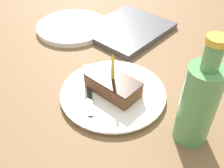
{
  "coord_description": "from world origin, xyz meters",
  "views": [
    {
      "loc": [
        0.35,
        0.33,
        0.46
      ],
      "look_at": [
        -0.02,
        -0.0,
        0.04
      ],
      "focal_mm": 42.0,
      "sensor_mm": 36.0,
      "label": 1
    }
  ],
  "objects": [
    {
      "name": "ground_plane",
      "position": [
        0.0,
        0.0,
        -0.02
      ],
      "size": [
        2.4,
        2.4,
        0.04
      ],
      "color": "brown",
      "rests_on": "ground"
    },
    {
      "name": "side_plate",
      "position": [
        -0.18,
        -0.34,
        0.01
      ],
      "size": [
        0.25,
        0.25,
        0.02
      ],
      "color": "white",
      "rests_on": "ground_plane"
    },
    {
      "name": "plate",
      "position": [
        -0.02,
        -0.0,
        0.01
      ],
      "size": [
        0.27,
        0.27,
        0.02
      ],
      "color": "white",
      "rests_on": "ground_plane"
    },
    {
      "name": "fork",
      "position": [
        0.0,
        -0.06,
        0.02
      ],
      "size": [
        0.15,
        0.16,
        0.0
      ],
      "color": "#262626",
      "rests_on": "plate"
    },
    {
      "name": "marble_board",
      "position": [
        -0.3,
        -0.18,
        0.01
      ],
      "size": [
        0.28,
        0.24,
        0.02
      ],
      "color": "#4C4C51",
      "rests_on": "ground_plane"
    },
    {
      "name": "cake_slice",
      "position": [
        -0.02,
        -0.0,
        0.04
      ],
      "size": [
        0.07,
        0.14,
        0.11
      ],
      "color": "brown",
      "rests_on": "plate"
    },
    {
      "name": "bottle",
      "position": [
        -0.03,
        0.21,
        0.1
      ],
      "size": [
        0.07,
        0.07,
        0.25
      ],
      "color": "#599959",
      "rests_on": "ground_plane"
    }
  ]
}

